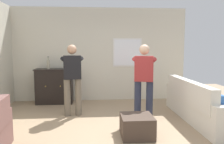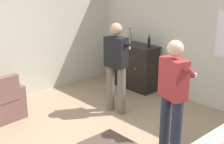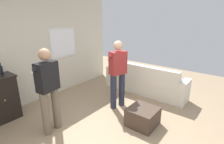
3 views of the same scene
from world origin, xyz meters
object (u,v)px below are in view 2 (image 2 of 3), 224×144
at_px(sideboard_cabinet, 135,66).
at_px(person_standing_left, 116,64).
at_px(bottle_liquor_amber, 130,38).
at_px(person_standing_right, 173,94).
at_px(bottle_wine_green, 149,42).

bearing_deg(sideboard_cabinet, person_standing_left, -61.75).
relative_size(bottle_liquor_amber, person_standing_right, 0.21).
xyz_separation_m(sideboard_cabinet, person_standing_right, (2.25, -1.65, 0.43)).
relative_size(bottle_wine_green, person_standing_left, 0.16).
bearing_deg(bottle_liquor_amber, person_standing_right, -33.80).
bearing_deg(sideboard_cabinet, bottle_wine_green, 6.79).
xyz_separation_m(bottle_liquor_amber, person_standing_left, (0.79, -1.16, -0.21)).
distance_m(bottle_wine_green, bottle_liquor_amber, 0.50).
bearing_deg(person_standing_left, sideboard_cabinet, 118.25).
distance_m(sideboard_cabinet, person_standing_left, 1.43).
bearing_deg(bottle_liquor_amber, sideboard_cabinet, 16.06).
relative_size(bottle_wine_green, person_standing_right, 0.16).
relative_size(bottle_wine_green, bottle_liquor_amber, 0.76).
bearing_deg(person_standing_right, person_standing_left, 164.41).
bearing_deg(person_standing_right, sideboard_cabinet, 143.81).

